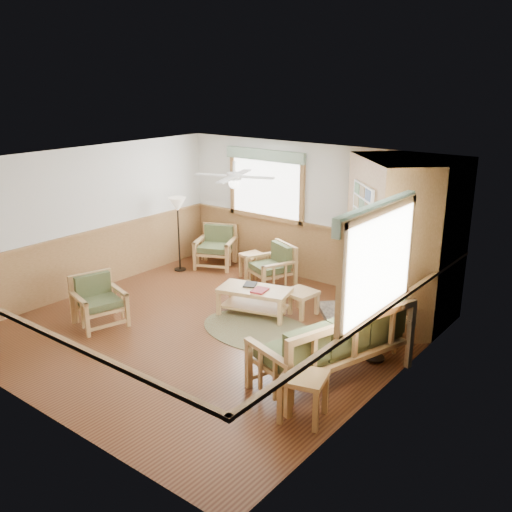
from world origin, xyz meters
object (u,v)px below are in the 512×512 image
Objects in this scene: armchair_left at (99,302)px; coffee_table at (255,302)px; floor_lamp_left at (179,234)px; floor_lamp_right at (379,300)px; armchair_back_right at (271,267)px; end_table_chairs at (253,266)px; armchair_back_left at (216,247)px; sofa at (332,343)px; end_table_sofa at (303,397)px; footstool at (300,303)px.

armchair_left is 2.56m from coffee_table.
floor_lamp_right is at bearing -11.89° from floor_lamp_left.
armchair_back_right is at bearing 99.40° from coffee_table.
floor_lamp_right is at bearing -24.90° from end_table_chairs.
floor_lamp_right is at bearing -2.12° from armchair_back_right.
armchair_back_right is at bearing -34.46° from armchair_back_left.
armchair_left is (-3.85, -0.86, -0.10)m from sofa.
armchair_left is at bearing -71.21° from floor_lamp_left.
coffee_table is 1.87m from end_table_chairs.
floor_lamp_left is at bearing 34.79° from armchair_left.
armchair_left reaches higher than end_table_chairs.
coffee_table is at bearing -58.13° from armchair_back_left.
armchair_back_left is 2.71m from coffee_table.
floor_lamp_left is (-5.03, 2.94, 0.49)m from end_table_sofa.
end_table_chairs is at bearing 21.21° from floor_lamp_left.
footstool is at bearing -117.83° from sofa.
armchair_left is 4.46m from floor_lamp_right.
end_table_sofa is 0.32× the size of floor_lamp_right.
armchair_back_left is 0.72× the size of coffee_table.
footstool is (1.78, -0.96, -0.04)m from end_table_chairs.
coffee_table is (0.56, -1.21, -0.18)m from armchair_back_right.
footstool is 2.01m from floor_lamp_right.
end_table_chairs is at bearing -178.04° from armchair_back_right.
footstool is 3.35m from floor_lamp_left.
armchair_back_left is at bearing -166.95° from armchair_back_right.
floor_lamp_left reaches higher than footstool.
end_table_chairs is (-0.62, 0.24, -0.18)m from armchair_back_right.
armchair_back_left is at bearing 142.04° from end_table_sofa.
sofa is 5.04m from armchair_back_left.
coffee_table is at bearing -18.03° from floor_lamp_left.
armchair_back_right is 4.39m from end_table_sofa.
floor_lamp_left is at bearing 173.46° from footstool.
footstool is (1.16, -0.71, -0.21)m from armchair_back_right.
coffee_table is at bearing -140.79° from footstool.
armchair_back_right is 1.38m from footstool.
armchair_left is 4.10m from end_table_sofa.
armchair_back_right is at bearing -4.88° from armchair_left.
armchair_back_right is 0.69m from end_table_chairs.
sofa is 4.46× the size of end_table_chairs.
sofa is 1.21× the size of floor_lamp_right.
armchair_left is at bearing -99.57° from end_table_chairs.
floor_lamp_right is at bearing -51.56° from armchair_left.
floor_lamp_left is at bearing -94.38° from sofa.
end_table_chairs is (0.56, 3.33, -0.16)m from armchair_left.
armchair_back_left reaches higher than end_table_chairs.
sofa is at bearing -16.23° from armchair_back_right.
footstool is at bearing -28.61° from armchair_left.
end_table_chairs is (1.06, -0.07, -0.18)m from armchair_back_left.
sofa is at bearing -106.08° from floor_lamp_right.
end_table_sofa is at bearing -30.31° from floor_lamp_left.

